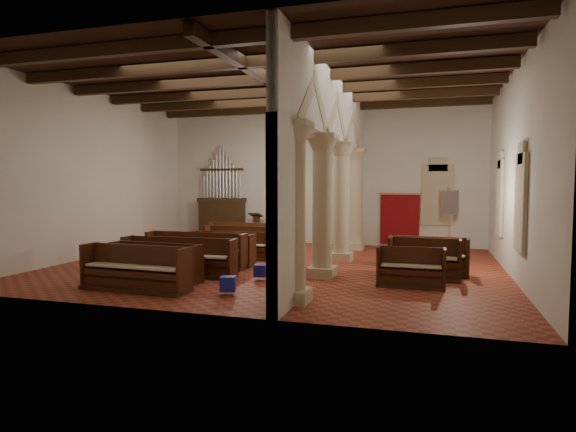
# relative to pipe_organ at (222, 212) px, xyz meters

# --- Properties ---
(floor) EXTENTS (14.00, 14.00, 0.00)m
(floor) POSITION_rel_pipe_organ_xyz_m (4.50, -5.50, -1.37)
(floor) COLOR #9D3822
(floor) RESTS_ON ground
(ceiling) EXTENTS (14.00, 14.00, 0.00)m
(ceiling) POSITION_rel_pipe_organ_xyz_m (4.50, -5.50, 4.63)
(ceiling) COLOR #311C10
(ceiling) RESTS_ON wall_back
(wall_back) EXTENTS (14.00, 0.02, 6.00)m
(wall_back) POSITION_rel_pipe_organ_xyz_m (4.50, 0.50, 1.63)
(wall_back) COLOR beige
(wall_back) RESTS_ON floor
(wall_front) EXTENTS (14.00, 0.02, 6.00)m
(wall_front) POSITION_rel_pipe_organ_xyz_m (4.50, -11.50, 1.63)
(wall_front) COLOR beige
(wall_front) RESTS_ON floor
(wall_left) EXTENTS (0.02, 12.00, 6.00)m
(wall_left) POSITION_rel_pipe_organ_xyz_m (-2.50, -5.50, 1.63)
(wall_left) COLOR beige
(wall_left) RESTS_ON floor
(wall_right) EXTENTS (0.02, 12.00, 6.00)m
(wall_right) POSITION_rel_pipe_organ_xyz_m (11.50, -5.50, 1.63)
(wall_right) COLOR beige
(wall_right) RESTS_ON floor
(ceiling_beams) EXTENTS (13.80, 11.80, 0.30)m
(ceiling_beams) POSITION_rel_pipe_organ_xyz_m (4.50, -5.50, 4.45)
(ceiling_beams) COLOR #332110
(ceiling_beams) RESTS_ON wall_back
(arcade) EXTENTS (0.90, 11.90, 6.00)m
(arcade) POSITION_rel_pipe_organ_xyz_m (6.30, -5.50, 2.19)
(arcade) COLOR #BDAE8D
(arcade) RESTS_ON floor
(window_right_a) EXTENTS (0.03, 1.00, 2.20)m
(window_right_a) POSITION_rel_pipe_organ_xyz_m (11.48, -7.00, 0.83)
(window_right_a) COLOR #2C6348
(window_right_a) RESTS_ON wall_right
(window_right_b) EXTENTS (0.03, 1.00, 2.20)m
(window_right_b) POSITION_rel_pipe_organ_xyz_m (11.48, -3.00, 0.83)
(window_right_b) COLOR #2C6348
(window_right_b) RESTS_ON wall_right
(window_back) EXTENTS (1.00, 0.03, 2.20)m
(window_back) POSITION_rel_pipe_organ_xyz_m (9.50, 0.48, 0.83)
(window_back) COLOR #2C6348
(window_back) RESTS_ON wall_back
(pipe_organ) EXTENTS (2.10, 0.85, 4.40)m
(pipe_organ) POSITION_rel_pipe_organ_xyz_m (0.00, 0.00, 0.00)
(pipe_organ) COLOR #332110
(pipe_organ) RESTS_ON floor
(lectern) EXTENTS (0.61, 0.63, 1.36)m
(lectern) POSITION_rel_pipe_organ_xyz_m (1.70, -0.01, -0.81)
(lectern) COLOR #3D2613
(lectern) RESTS_ON floor
(dossal_curtain) EXTENTS (1.80, 0.07, 2.17)m
(dossal_curtain) POSITION_rel_pipe_organ_xyz_m (8.00, 0.42, -0.21)
(dossal_curtain) COLOR maroon
(dossal_curtain) RESTS_ON floor
(processional_banner) EXTENTS (0.58, 0.74, 2.60)m
(processional_banner) POSITION_rel_pipe_organ_xyz_m (9.96, -1.06, -0.54)
(processional_banner) COLOR #332110
(processional_banner) RESTS_ON floor
(hymnal_box_a) EXTENTS (0.41, 0.36, 0.36)m
(hymnal_box_a) POSITION_rel_pipe_organ_xyz_m (4.62, -9.81, -1.09)
(hymnal_box_a) COLOR #163398
(hymnal_box_a) RESTS_ON floor
(hymnal_box_b) EXTENTS (0.37, 0.31, 0.33)m
(hymnal_box_b) POSITION_rel_pipe_organ_xyz_m (4.75, -7.90, -1.10)
(hymnal_box_b) COLOR navy
(hymnal_box_b) RESTS_ON floor
(hymnal_box_c) EXTENTS (0.37, 0.34, 0.30)m
(hymnal_box_c) POSITION_rel_pipe_organ_xyz_m (4.51, -6.27, -1.12)
(hymnal_box_c) COLOR #153A95
(hymnal_box_c) RESTS_ON floor
(tube_heater_a) EXTENTS (0.88, 0.27, 0.09)m
(tube_heater_a) POSITION_rel_pipe_organ_xyz_m (1.39, -9.70, -1.21)
(tube_heater_a) COLOR white
(tube_heater_a) RESTS_ON floor
(tube_heater_b) EXTENTS (0.86, 0.16, 0.09)m
(tube_heater_b) POSITION_rel_pipe_organ_xyz_m (1.47, -8.63, -1.21)
(tube_heater_b) COLOR white
(tube_heater_b) RESTS_ON floor
(nave_pew_0) EXTENTS (2.93, 0.88, 1.14)m
(nave_pew_0) POSITION_rel_pipe_organ_xyz_m (2.17, -10.01, -0.99)
(nave_pew_0) COLOR #332110
(nave_pew_0) RESTS_ON floor
(nave_pew_1) EXTENTS (2.73, 0.86, 1.05)m
(nave_pew_1) POSITION_rel_pipe_organ_xyz_m (2.03, -8.84, -1.02)
(nave_pew_1) COLOR #332110
(nave_pew_1) RESTS_ON floor
(nave_pew_2) EXTENTS (3.46, 0.86, 1.11)m
(nave_pew_2) POSITION_rel_pipe_organ_xyz_m (2.25, -7.97, -1.01)
(nave_pew_2) COLOR #332110
(nave_pew_2) RESTS_ON floor
(nave_pew_3) EXTENTS (3.32, 0.81, 1.12)m
(nave_pew_3) POSITION_rel_pipe_organ_xyz_m (2.09, -6.59, -1.00)
(nave_pew_3) COLOR #332110
(nave_pew_3) RESTS_ON floor
(nave_pew_4) EXTENTS (2.96, 0.75, 1.04)m
(nave_pew_4) POSITION_rel_pipe_organ_xyz_m (2.30, -5.91, -1.03)
(nave_pew_4) COLOR #332110
(nave_pew_4) RESTS_ON floor
(nave_pew_5) EXTENTS (3.02, 0.83, 0.96)m
(nave_pew_5) POSITION_rel_pipe_organ_xyz_m (2.42, -4.67, -1.06)
(nave_pew_5) COLOR #332110
(nave_pew_5) RESTS_ON floor
(nave_pew_6) EXTENTS (2.93, 0.76, 1.08)m
(nave_pew_6) POSITION_rel_pipe_organ_xyz_m (2.53, -3.75, -1.01)
(nave_pew_6) COLOR #332110
(nave_pew_6) RESTS_ON floor
(nave_pew_7) EXTENTS (2.93, 0.81, 1.10)m
(nave_pew_7) POSITION_rel_pipe_organ_xyz_m (2.10, -2.48, -1.01)
(nave_pew_7) COLOR #332110
(nave_pew_7) RESTS_ON floor
(aisle_pew_0) EXTENTS (1.74, 0.71, 1.03)m
(aisle_pew_0) POSITION_rel_pipe_organ_xyz_m (8.80, -7.59, -1.02)
(aisle_pew_0) COLOR #332110
(aisle_pew_0) RESTS_ON floor
(aisle_pew_1) EXTENTS (2.00, 0.87, 1.15)m
(aisle_pew_1) POSITION_rel_pipe_organ_xyz_m (9.12, -6.41, -0.98)
(aisle_pew_1) COLOR #332110
(aisle_pew_1) RESTS_ON floor
(aisle_pew_2) EXTENTS (2.29, 0.77, 1.11)m
(aisle_pew_2) POSITION_rel_pipe_organ_xyz_m (9.20, -5.74, -1.00)
(aisle_pew_2) COLOR #332110
(aisle_pew_2) RESTS_ON floor
(aisle_pew_3) EXTENTS (1.85, 0.70, 0.99)m
(aisle_pew_3) POSITION_rel_pipe_organ_xyz_m (9.12, -4.53, -1.04)
(aisle_pew_3) COLOR #332110
(aisle_pew_3) RESTS_ON floor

